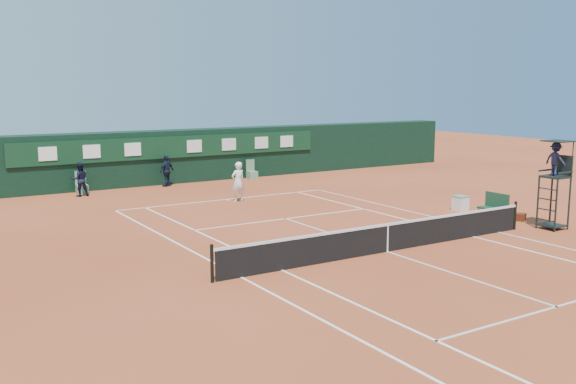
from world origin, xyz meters
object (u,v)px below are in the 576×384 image
object	(u,v)px
tennis_net	(387,237)
cooler	(460,203)
player_bench	(495,205)
umpire_chair	(556,166)
player	(238,182)

from	to	relation	value
tennis_net	cooler	world-z (taller)	tennis_net
tennis_net	player_bench	size ratio (longest dim) A/B	10.75
umpire_chair	player_bench	bearing A→B (deg)	99.94
player_bench	player	bearing A→B (deg)	126.92
umpire_chair	player	size ratio (longest dim) A/B	1.79
player_bench	cooler	xyz separation A→B (m)	(0.35, 2.18, -0.27)
cooler	player	size ratio (longest dim) A/B	0.34
tennis_net	umpire_chair	world-z (taller)	umpire_chair
player	umpire_chair	bearing A→B (deg)	115.94
player	cooler	bearing A→B (deg)	129.42
tennis_net	player	distance (m)	11.10
player_bench	cooler	size ratio (longest dim) A/B	1.86
umpire_chair	player	distance (m)	14.04
cooler	umpire_chair	bearing A→B (deg)	-89.07
tennis_net	cooler	distance (m)	8.57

